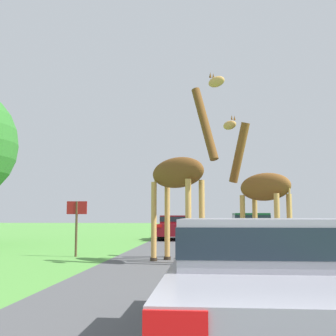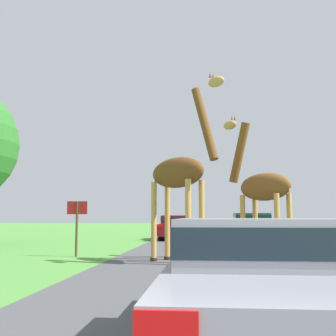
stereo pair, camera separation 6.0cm
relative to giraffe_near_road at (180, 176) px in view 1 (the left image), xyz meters
The scene contains 8 objects.
road 18.54m from the giraffe_near_road, 86.88° to the left, with size 6.58×120.00×0.00m.
giraffe_near_road is the anchor object (origin of this frame).
giraffe_companion 2.52m from the giraffe_near_road, ahead, with size 2.10×2.27×4.71m.
car_lead_maroon 8.37m from the giraffe_near_road, 80.50° to the right, with size 1.90×4.59×1.34m.
car_queue_right 12.50m from the giraffe_near_road, 94.64° to the left, with size 1.80×4.39×1.40m.
car_queue_left 8.82m from the giraffe_near_road, 70.10° to the left, with size 1.79×4.58×1.50m.
car_far_ahead 16.38m from the giraffe_near_road, 77.50° to the left, with size 1.83×4.35×1.38m.
sign_post 4.13m from the giraffe_near_road, 157.25° to the left, with size 0.70×0.08×1.87m.
Camera 1 is at (-0.27, -0.93, 1.37)m, focal length 45.00 mm.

